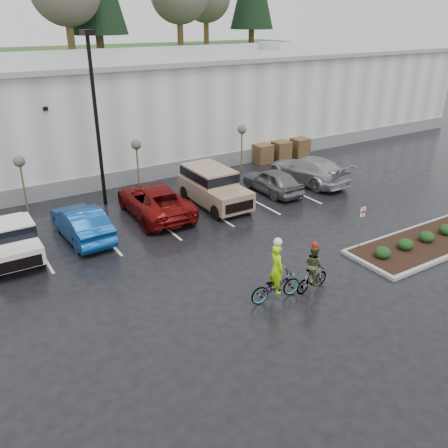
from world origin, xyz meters
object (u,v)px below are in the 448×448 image
fire_lane_sign (361,223)px  car_far_silver (308,170)px  pallet_stack_c (299,147)px  cyclist_hivis (276,281)px  pallet_stack_a (262,153)px  pickup_white (8,236)px  car_blue (81,223)px  car_red (155,200)px  pallet_stack_b (281,150)px  cyclist_olive (313,273)px  sapling_mid (136,148)px  car_grey (273,181)px  sapling_west (20,165)px  sapling_east (242,132)px  lamppost (95,103)px  suv_tan (214,188)px

fire_lane_sign → car_far_silver: fire_lane_sign is taller
pallet_stack_c → cyclist_hivis: size_ratio=0.52×
pallet_stack_a → car_far_silver: 5.14m
pickup_white → car_blue: (3.26, 0.09, -0.19)m
car_red → cyclist_hivis: bearing=95.0°
pallet_stack_b → cyclist_hivis: cyclist_hivis is taller
cyclist_olive → pallet_stack_b: bearing=-40.9°
pickup_white → car_blue: 3.26m
pickup_white → car_blue: bearing=1.6°
sapling_mid → car_grey: size_ratio=0.73×
pallet_stack_c → pallet_stack_b: bearing=180.0°
sapling_west → pallet_stack_a: (16.50, 1.00, -2.05)m
sapling_east → car_blue: 13.43m
car_grey → car_blue: bearing=0.8°
pallet_stack_c → cyclist_olive: bearing=-128.9°
lamppost → pallet_stack_a: (12.50, 2.00, -5.01)m
sapling_east → pickup_white: size_ratio=0.62×
sapling_west → cyclist_hivis: bearing=-66.1°
pallet_stack_c → car_far_silver: 6.31m
car_grey → fire_lane_sign: bearing=79.7°
car_blue → car_far_silver: car_far_silver is taller
pallet_stack_a → suv_tan: (-7.29, -5.41, 0.35)m
car_red → car_far_silver: car_far_silver is taller
lamppost → car_far_silver: bearing=-14.3°
sapling_west → lamppost: bearing=-14.0°
sapling_mid → suv_tan: 5.44m
lamppost → sapling_east: bearing=5.7°
pallet_stack_b → cyclist_hivis: (-12.04, -14.94, 0.11)m
sapling_west → pallet_stack_b: (18.20, 1.00, -2.05)m
sapling_mid → cyclist_olive: sapling_mid is taller
sapling_west → car_blue: (1.58, -4.74, -1.93)m
sapling_east → pallet_stack_b: size_ratio=2.37×
car_blue → car_far_silver: 14.76m
sapling_east → car_grey: bearing=-99.7°
pallet_stack_c → lamppost: bearing=-172.9°
lamppost → sapling_east: (10.00, 1.00, -2.96)m
cyclist_olive → car_far_silver: bearing=-46.8°
sapling_west → sapling_east: (14.00, 0.00, 0.00)m
pallet_stack_c → car_red: car_red is taller
cyclist_olive → car_blue: bearing=26.9°
car_red → cyclist_olive: bearing=103.7°
pallet_stack_b → suv_tan: (-8.99, -5.41, 0.35)m
pickup_white → pallet_stack_a: bearing=17.8°
cyclist_olive → sapling_mid: bearing=-1.2°
fire_lane_sign → pickup_white: 15.66m
car_far_silver → sapling_east: bearing=-66.4°
fire_lane_sign → cyclist_olive: bearing=-161.2°
sapling_mid → pallet_stack_b: sapling_mid is taller
pallet_stack_c → sapling_mid: bearing=-175.8°
pallet_stack_a → sapling_east: bearing=-158.2°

